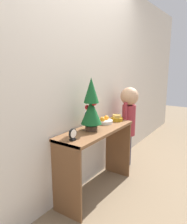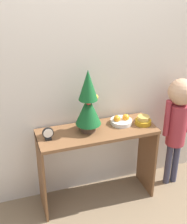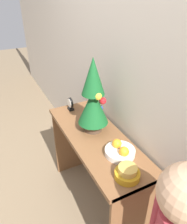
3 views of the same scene
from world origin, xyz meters
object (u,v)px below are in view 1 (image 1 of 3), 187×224
object	(u,v)px
fruit_bowl	(104,121)
child_figure	(129,113)
mini_tree	(91,105)
singing_bowl	(117,118)
desk_clock	(73,135)

from	to	relation	value
fruit_bowl	child_figure	bearing A→B (deg)	-6.52
mini_tree	child_figure	xyz separation A→B (m)	(0.88, -0.03, -0.25)
fruit_bowl	child_figure	distance (m)	0.56
mini_tree	child_figure	bearing A→B (deg)	-2.13
fruit_bowl	child_figure	xyz separation A→B (m)	(0.56, -0.06, -0.01)
singing_bowl	child_figure	xyz separation A→B (m)	(0.37, 0.01, -0.01)
child_figure	singing_bowl	bearing A→B (deg)	-178.96
fruit_bowl	child_figure	size ratio (longest dim) A/B	0.17
mini_tree	singing_bowl	world-z (taller)	mini_tree
fruit_bowl	singing_bowl	world-z (taller)	fruit_bowl
singing_bowl	fruit_bowl	bearing A→B (deg)	159.18
mini_tree	desk_clock	xyz separation A→B (m)	(-0.36, -0.04, -0.21)
mini_tree	child_figure	distance (m)	0.91
fruit_bowl	singing_bowl	distance (m)	0.20
singing_bowl	desk_clock	xyz separation A→B (m)	(-0.87, -0.00, 0.02)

